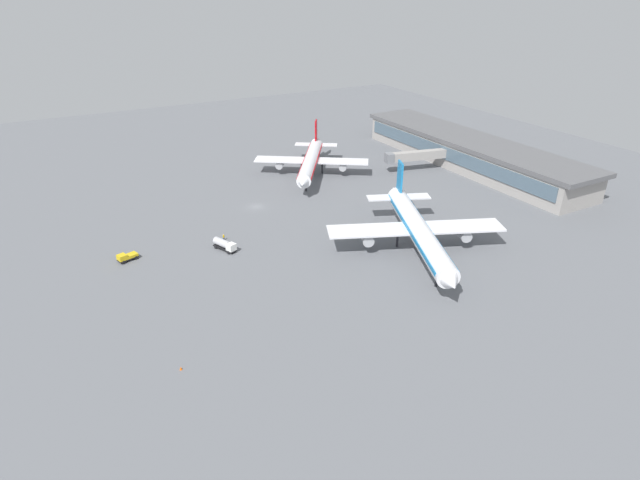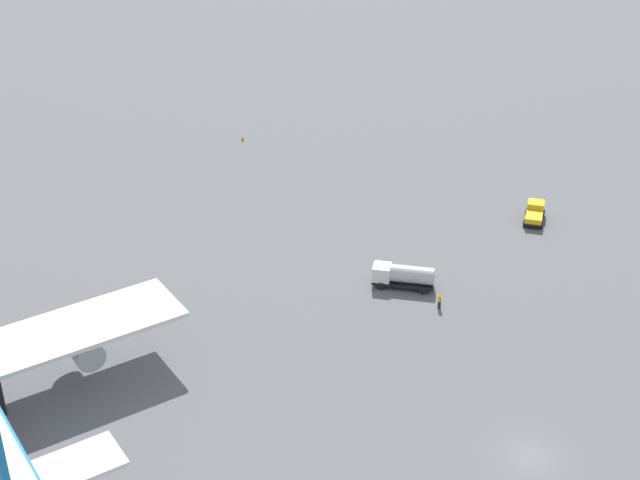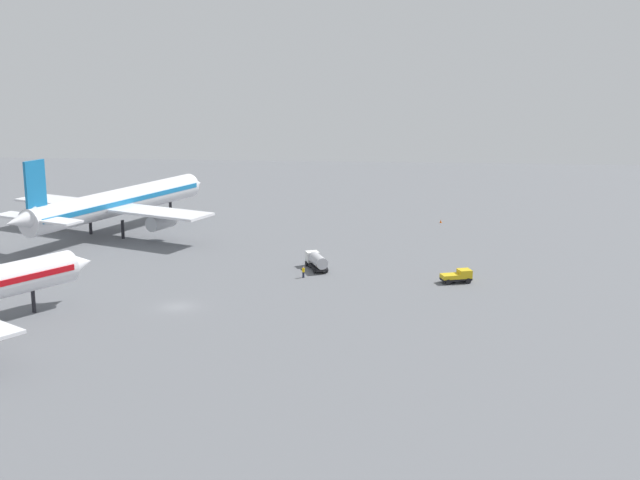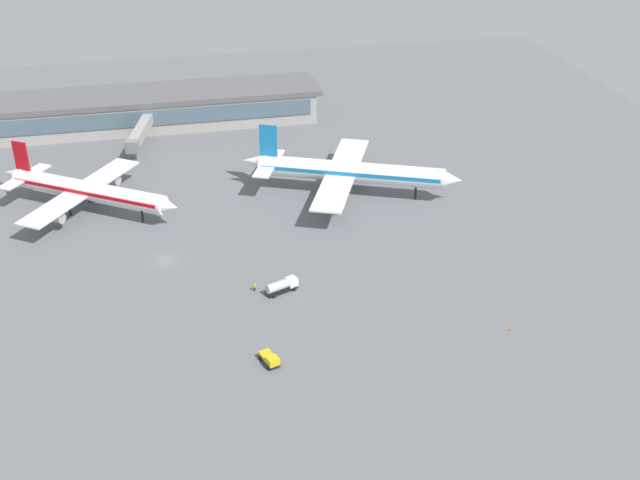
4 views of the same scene
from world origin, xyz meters
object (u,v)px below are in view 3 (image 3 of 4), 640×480
object	(u,v)px
fuel_truck	(316,261)
pushback_tractor	(458,276)
airplane_at_gate	(116,203)
ground_crew_worker	(303,272)
safety_cone_near_gate	(441,221)

from	to	relation	value
fuel_truck	pushback_tractor	bearing A→B (deg)	-126.97
fuel_truck	airplane_at_gate	bearing A→B (deg)	37.80
pushback_tractor	fuel_truck	world-z (taller)	fuel_truck
fuel_truck	ground_crew_worker	world-z (taller)	fuel_truck
airplane_at_gate	safety_cone_near_gate	bearing A→B (deg)	-53.03
airplane_at_gate	fuel_truck	world-z (taller)	airplane_at_gate
safety_cone_near_gate	fuel_truck	bearing A→B (deg)	-29.54
airplane_at_gate	pushback_tractor	xyz separation A→B (m)	(28.23, 60.01, -4.75)
ground_crew_worker	safety_cone_near_gate	size ratio (longest dim) A/B	2.78
airplane_at_gate	pushback_tractor	bearing A→B (deg)	-91.82
fuel_truck	ground_crew_worker	xyz separation A→B (m)	(4.94, -1.52, -0.54)
airplane_at_gate	safety_cone_near_gate	size ratio (longest dim) A/B	81.60
pushback_tractor	safety_cone_near_gate	world-z (taller)	pushback_tractor
pushback_tractor	fuel_truck	size ratio (longest dim) A/B	0.73
pushback_tractor	fuel_truck	xyz separation A→B (m)	(-5.68, -21.26, 0.42)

